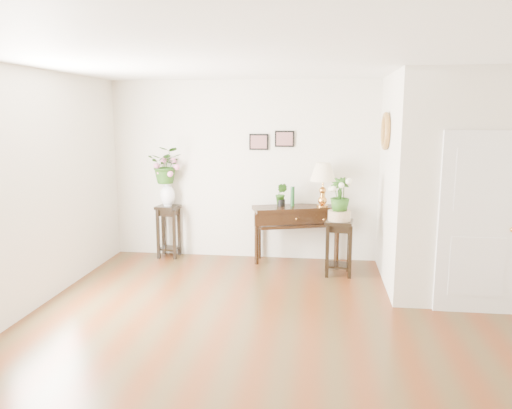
% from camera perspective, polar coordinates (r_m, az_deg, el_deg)
% --- Properties ---
extents(floor, '(6.00, 5.50, 0.02)m').
position_cam_1_polar(floor, '(5.50, 3.69, -14.13)').
color(floor, '#48351B').
rests_on(floor, ground).
extents(ceiling, '(6.00, 5.50, 0.02)m').
position_cam_1_polar(ceiling, '(5.04, 4.06, 16.30)').
color(ceiling, white).
rests_on(ceiling, ground).
extents(wall_back, '(6.00, 0.02, 2.80)m').
position_cam_1_polar(wall_back, '(7.80, 5.09, 3.81)').
color(wall_back, beige).
rests_on(wall_back, ground).
extents(wall_front, '(6.00, 0.02, 2.80)m').
position_cam_1_polar(wall_front, '(2.43, -0.13, -10.60)').
color(wall_front, beige).
rests_on(wall_front, ground).
extents(wall_left, '(0.02, 5.50, 2.80)m').
position_cam_1_polar(wall_left, '(6.05, -25.81, 0.98)').
color(wall_left, beige).
rests_on(wall_left, ground).
extents(partition, '(1.80, 1.95, 2.80)m').
position_cam_1_polar(partition, '(7.07, 22.06, 2.44)').
color(partition, beige).
rests_on(partition, floor).
extents(door, '(0.90, 0.05, 2.10)m').
position_cam_1_polar(door, '(6.17, 24.16, -2.04)').
color(door, silver).
rests_on(door, floor).
extents(art_print_left, '(0.30, 0.02, 0.25)m').
position_cam_1_polar(art_print_left, '(7.80, 0.32, 7.16)').
color(art_print_left, black).
rests_on(art_print_left, wall_back).
extents(art_print_right, '(0.30, 0.02, 0.25)m').
position_cam_1_polar(art_print_right, '(7.76, 3.28, 7.50)').
color(art_print_right, black).
rests_on(art_print_right, wall_back).
extents(wall_ornament, '(0.07, 0.51, 0.51)m').
position_cam_1_polar(wall_ornament, '(6.96, 14.58, 8.12)').
color(wall_ornament, '#AF713B').
rests_on(wall_ornament, partition).
extents(console_table, '(1.41, 0.84, 0.89)m').
position_cam_1_polar(console_table, '(7.72, 4.70, -3.45)').
color(console_table, black).
rests_on(console_table, floor).
extents(table_lamp, '(0.51, 0.51, 0.68)m').
position_cam_1_polar(table_lamp, '(7.57, 7.64, 2.35)').
color(table_lamp, gold).
rests_on(table_lamp, console_table).
extents(green_vase, '(0.08, 0.08, 0.30)m').
position_cam_1_polar(green_vase, '(7.61, 4.20, 1.08)').
color(green_vase, '#17431E').
rests_on(green_vase, console_table).
extents(potted_plant, '(0.22, 0.20, 0.33)m').
position_cam_1_polar(potted_plant, '(7.62, 2.91, 1.08)').
color(potted_plant, '#214A13').
rests_on(potted_plant, console_table).
extents(plant_stand_a, '(0.38, 0.38, 0.84)m').
position_cam_1_polar(plant_stand_a, '(8.15, -9.95, -3.04)').
color(plant_stand_a, black).
rests_on(plant_stand_a, floor).
extents(porcelain_vase, '(0.28, 0.28, 0.40)m').
position_cam_1_polar(porcelain_vase, '(8.03, -10.09, 1.44)').
color(porcelain_vase, silver).
rests_on(porcelain_vase, plant_stand_a).
extents(lily_arrangement, '(0.54, 0.47, 0.59)m').
position_cam_1_polar(lily_arrangement, '(7.97, -10.19, 4.77)').
color(lily_arrangement, '#214A13').
rests_on(lily_arrangement, porcelain_vase).
extents(plant_stand_b, '(0.42, 0.42, 0.79)m').
position_cam_1_polar(plant_stand_b, '(7.24, 9.39, -4.88)').
color(plant_stand_b, black).
rests_on(plant_stand_b, floor).
extents(ceramic_bowl, '(0.37, 0.37, 0.14)m').
position_cam_1_polar(ceramic_bowl, '(7.13, 9.50, -1.17)').
color(ceramic_bowl, '#B5AA8D').
rests_on(ceramic_bowl, plant_stand_b).
extents(narcissus, '(0.31, 0.31, 0.49)m').
position_cam_1_polar(narcissus, '(7.08, 9.57, 1.08)').
color(narcissus, '#214A13').
rests_on(narcissus, ceramic_bowl).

